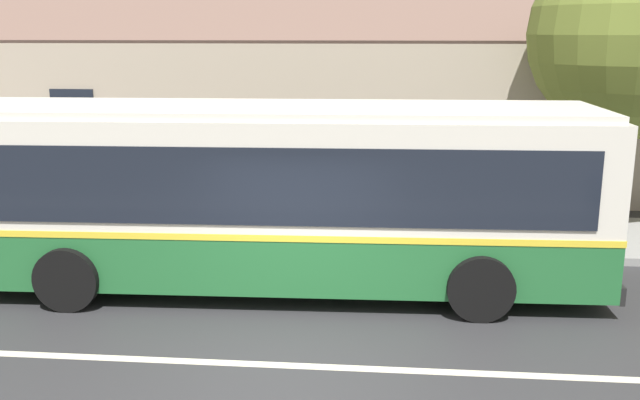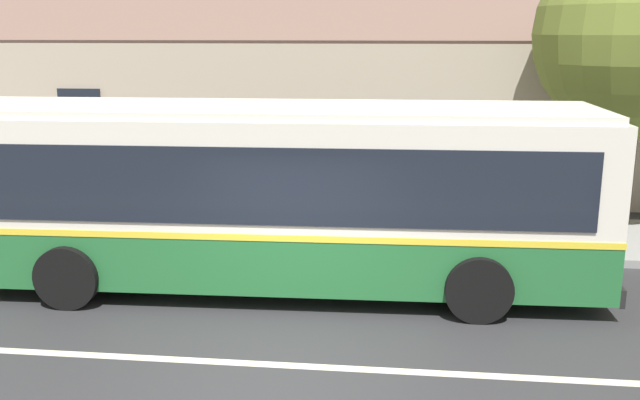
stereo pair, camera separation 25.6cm
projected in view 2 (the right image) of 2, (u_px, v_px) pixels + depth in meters
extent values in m
plane|color=#2D2D30|center=(280.00, 365.00, 9.18)|extent=(300.00, 300.00, 0.00)
cube|color=gray|center=(328.00, 232.00, 14.96)|extent=(60.00, 3.00, 0.15)
cube|color=beige|center=(280.00, 365.00, 9.18)|extent=(60.00, 0.16, 0.01)
cube|color=tan|center=(388.00, 107.00, 21.58)|extent=(21.73, 9.31, 3.90)
cube|color=brown|center=(389.00, 5.00, 18.66)|extent=(22.33, 4.72, 2.05)
cube|color=brown|center=(392.00, 10.00, 23.15)|extent=(22.33, 4.72, 2.05)
cube|color=black|center=(80.00, 115.00, 17.84)|extent=(1.10, 0.06, 1.30)
cube|color=#4C3323|center=(521.00, 167.00, 16.90)|extent=(1.00, 0.06, 2.10)
cube|color=#236633|center=(268.00, 245.00, 11.89)|extent=(10.75, 2.80, 0.88)
cube|color=yellow|center=(268.00, 216.00, 11.78)|extent=(10.77, 2.82, 0.10)
cube|color=silver|center=(267.00, 164.00, 11.57)|extent=(10.75, 2.80, 1.66)
cube|color=silver|center=(266.00, 109.00, 11.37)|extent=(10.54, 2.67, 0.12)
cube|color=black|center=(278.00, 157.00, 12.82)|extent=(9.83, 0.31, 1.16)
cube|color=black|center=(253.00, 187.00, 10.37)|extent=(9.83, 0.31, 1.16)
cube|color=black|center=(606.00, 176.00, 11.15)|extent=(0.10, 2.20, 1.16)
cube|color=black|center=(611.00, 126.00, 10.97)|extent=(0.09, 1.75, 0.24)
cube|color=black|center=(598.00, 272.00, 11.52)|extent=(0.15, 2.50, 0.28)
cube|color=#197233|center=(208.00, 223.00, 13.23)|extent=(2.99, 0.11, 0.62)
cube|color=black|center=(512.00, 192.00, 12.61)|extent=(0.90, 0.06, 2.29)
cylinder|color=black|center=(460.00, 241.00, 12.88)|extent=(1.01, 0.31, 1.00)
cylinder|color=black|center=(479.00, 289.00, 10.46)|extent=(1.01, 0.31, 1.00)
cylinder|color=black|center=(124.00, 232.00, 13.39)|extent=(1.01, 0.31, 1.00)
cylinder|color=black|center=(67.00, 277.00, 10.97)|extent=(1.01, 0.31, 1.00)
cube|color=black|center=(12.00, 215.00, 15.12)|extent=(0.08, 0.43, 0.45)
cube|color=brown|center=(189.00, 211.00, 14.61)|extent=(1.57, 0.10, 0.04)
cube|color=brown|center=(187.00, 212.00, 14.47)|extent=(1.57, 0.10, 0.04)
cube|color=brown|center=(185.00, 214.00, 14.33)|extent=(1.57, 0.10, 0.04)
cube|color=brown|center=(183.00, 201.00, 14.14)|extent=(1.57, 0.04, 0.10)
cube|color=brown|center=(182.00, 194.00, 14.11)|extent=(1.57, 0.04, 0.10)
cube|color=black|center=(218.00, 224.00, 14.45)|extent=(0.08, 0.43, 0.45)
cube|color=black|center=(158.00, 222.00, 14.59)|extent=(0.08, 0.43, 0.45)
cylinder|color=#4C3828|center=(628.00, 168.00, 15.12)|extent=(0.28, 0.28, 2.72)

